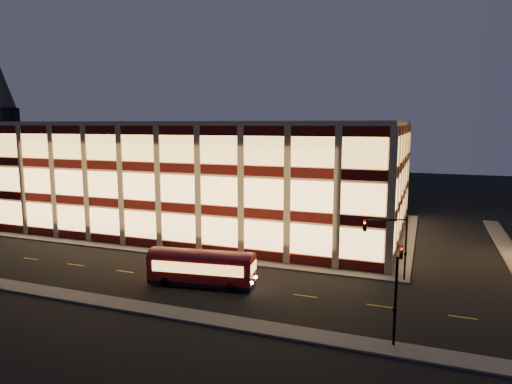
% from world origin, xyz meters
% --- Properties ---
extents(ground, '(200.00, 200.00, 0.00)m').
position_xyz_m(ground, '(0.00, 0.00, 0.00)').
color(ground, black).
rests_on(ground, ground).
extents(sidewalk_office_south, '(54.00, 2.00, 0.15)m').
position_xyz_m(sidewalk_office_south, '(-3.00, 1.00, 0.07)').
color(sidewalk_office_south, '#514F4C').
rests_on(sidewalk_office_south, ground).
extents(sidewalk_office_east, '(2.00, 30.00, 0.15)m').
position_xyz_m(sidewalk_office_east, '(23.00, 17.00, 0.07)').
color(sidewalk_office_east, '#514F4C').
rests_on(sidewalk_office_east, ground).
extents(sidewalk_tower_west, '(2.00, 30.00, 0.15)m').
position_xyz_m(sidewalk_tower_west, '(34.00, 17.00, 0.07)').
color(sidewalk_tower_west, '#514F4C').
rests_on(sidewalk_tower_west, ground).
extents(sidewalk_near, '(100.00, 2.00, 0.15)m').
position_xyz_m(sidewalk_near, '(0.00, -13.00, 0.07)').
color(sidewalk_near, '#514F4C').
rests_on(sidewalk_near, ground).
extents(office_building, '(50.45, 30.45, 14.50)m').
position_xyz_m(office_building, '(-2.91, 16.91, 7.25)').
color(office_building, tan).
rests_on(office_building, ground).
extents(church_tower, '(5.00, 5.00, 18.00)m').
position_xyz_m(church_tower, '(-70.00, 40.00, 9.00)').
color(church_tower, '#2D2621').
rests_on(church_tower, ground).
extents(church_spire, '(6.00, 6.00, 10.00)m').
position_xyz_m(church_spire, '(-70.00, 40.00, 23.00)').
color(church_spire, '#4C473F').
rests_on(church_spire, church_tower).
extents(traffic_signal_far, '(3.79, 1.87, 6.00)m').
position_xyz_m(traffic_signal_far, '(22.21, 0.24, 4.11)').
color(traffic_signal_far, black).
rests_on(traffic_signal_far, ground).
extents(traffic_signal_near, '(0.32, 4.45, 6.00)m').
position_xyz_m(traffic_signal_near, '(23.50, -11.03, 4.13)').
color(traffic_signal_near, black).
rests_on(traffic_signal_near, ground).
extents(trolley_bus, '(9.65, 3.61, 3.19)m').
position_xyz_m(trolley_bus, '(6.71, -6.70, 1.77)').
color(trolley_bus, maroon).
rests_on(trolley_bus, ground).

